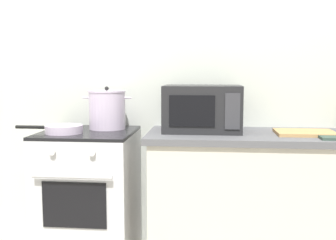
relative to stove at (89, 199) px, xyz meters
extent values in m
cube|color=silver|center=(0.65, 0.37, 0.79)|extent=(4.40, 0.10, 2.50)
cube|color=beige|center=(1.25, 0.02, -0.02)|extent=(1.64, 0.56, 0.88)
cube|color=#59595E|center=(1.25, 0.02, 0.44)|extent=(1.70, 0.60, 0.04)
cube|color=silver|center=(0.00, 0.00, -0.01)|extent=(0.60, 0.60, 0.90)
cube|color=black|center=(0.00, 0.00, 0.45)|extent=(0.60, 0.60, 0.02)
cube|color=black|center=(0.00, -0.30, 0.06)|extent=(0.39, 0.01, 0.28)
cylinder|color=silver|center=(0.00, -0.33, 0.24)|extent=(0.48, 0.02, 0.02)
cylinder|color=silver|center=(-0.12, -0.31, 0.38)|extent=(0.04, 0.02, 0.04)
cylinder|color=silver|center=(0.12, -0.31, 0.38)|extent=(0.04, 0.02, 0.04)
cylinder|color=silver|center=(0.10, 0.13, 0.58)|extent=(0.25, 0.25, 0.25)
cylinder|color=silver|center=(0.10, 0.13, 0.72)|extent=(0.25, 0.25, 0.01)
sphere|color=black|center=(0.10, 0.13, 0.74)|extent=(0.03, 0.03, 0.03)
cylinder|color=silver|center=(-0.04, 0.13, 0.67)|extent=(0.05, 0.01, 0.01)
cylinder|color=silver|center=(0.24, 0.13, 0.67)|extent=(0.05, 0.01, 0.01)
cylinder|color=silver|center=(-0.13, -0.09, 0.48)|extent=(0.24, 0.24, 0.05)
cylinder|color=black|center=(-0.35, -0.09, 0.49)|extent=(0.20, 0.02, 0.02)
cube|color=#232326|center=(0.75, 0.08, 0.61)|extent=(0.50, 0.36, 0.30)
cube|color=black|center=(0.69, -0.10, 0.61)|extent=(0.28, 0.01, 0.19)
cube|color=#38383D|center=(0.93, -0.10, 0.61)|extent=(0.09, 0.01, 0.22)
cube|color=tan|center=(1.39, 0.00, 0.47)|extent=(0.36, 0.26, 0.02)
cube|color=#384C42|center=(1.52, -0.16, 0.47)|extent=(0.18, 0.14, 0.02)
camera|label=1|loc=(0.78, -2.54, 0.84)|focal=42.99mm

